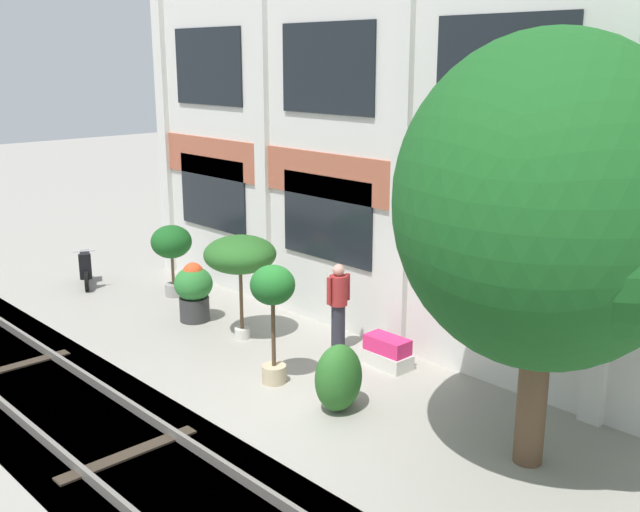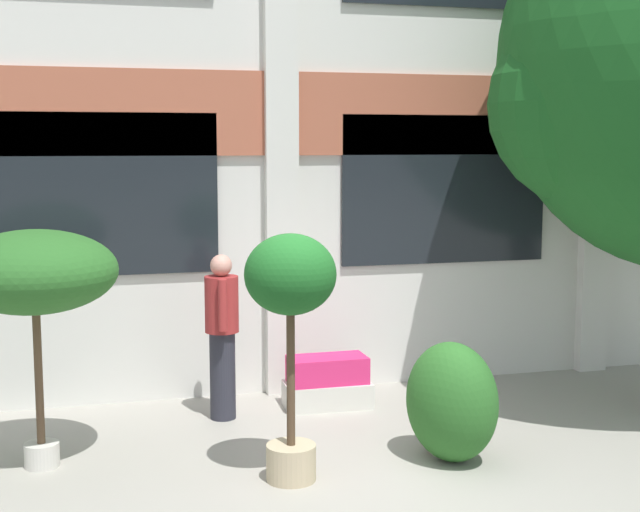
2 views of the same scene
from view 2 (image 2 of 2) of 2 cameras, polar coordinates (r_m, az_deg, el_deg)
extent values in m
plane|color=#9E998E|center=(7.74, 1.96, -13.84)|extent=(80.00, 80.00, 0.00)
cube|color=silver|center=(10.09, -2.93, 13.15)|extent=(15.55, 0.50, 7.65)
cube|color=#AD5B42|center=(9.78, -2.56, 9.09)|extent=(15.55, 0.06, 0.90)
cube|color=silver|center=(9.79, -2.54, 13.34)|extent=(0.36, 0.16, 7.65)
cube|color=silver|center=(11.29, 17.56, 12.20)|extent=(0.36, 0.16, 7.65)
cube|color=black|center=(9.54, -14.01, 3.82)|extent=(2.49, 0.04, 1.70)
cube|color=black|center=(10.38, 8.04, 4.23)|extent=(2.49, 0.04, 1.70)
sphere|color=#19561E|center=(9.45, 17.20, 9.31)|extent=(2.14, 2.14, 2.14)
cylinder|color=tan|center=(7.59, -1.86, -13.06)|extent=(0.42, 0.42, 0.30)
cylinder|color=#4C3826|center=(7.35, -1.89, -7.20)|extent=(0.07, 0.07, 1.30)
ellipsoid|color=#19561E|center=(7.20, -1.91, -1.18)|extent=(0.75, 0.75, 0.66)
cylinder|color=beige|center=(8.25, -17.37, -12.04)|extent=(0.30, 0.30, 0.21)
cylinder|color=brown|center=(8.03, -17.59, -6.75)|extent=(0.07, 0.07, 1.36)
ellipsoid|color=#286023|center=(7.88, -17.82, -0.95)|extent=(1.40, 1.40, 0.71)
cube|color=beige|center=(9.57, 0.47, -8.85)|extent=(0.94, 0.50, 0.26)
cube|color=#DB2866|center=(9.50, 0.48, -7.28)|extent=(0.82, 0.41, 0.28)
cylinder|color=#282833|center=(9.15, -6.25, -7.59)|extent=(0.26, 0.26, 0.90)
cylinder|color=maroon|center=(8.99, -6.31, -3.08)|extent=(0.34, 0.34, 0.57)
sphere|color=tan|center=(8.93, -6.35, -0.60)|extent=(0.22, 0.22, 0.22)
cylinder|color=maroon|center=(8.77, -6.25, -3.16)|extent=(0.09, 0.09, 0.51)
cylinder|color=maroon|center=(9.20, -6.38, -2.66)|extent=(0.09, 0.09, 0.51)
ellipsoid|color=#286023|center=(7.99, 8.42, -9.21)|extent=(0.97, 1.10, 1.06)
camera|label=1|loc=(11.04, 79.71, 14.87)|focal=42.00mm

